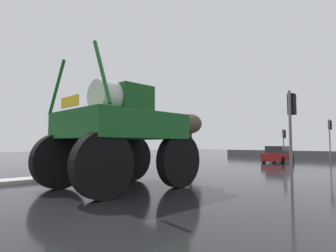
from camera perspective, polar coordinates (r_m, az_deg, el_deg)
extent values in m
plane|color=black|center=(21.64, 20.30, -7.99)|extent=(120.00, 120.00, 0.00)
cube|color=#B2AFA8|center=(14.43, -24.25, -9.79)|extent=(1.19, 9.42, 0.15)
cylinder|color=black|center=(13.11, -7.56, -6.49)|extent=(0.46, 2.09, 2.08)
cylinder|color=black|center=(10.93, 2.25, -7.06)|extent=(0.46, 2.09, 2.08)
cylinder|color=black|center=(11.32, -21.37, -6.69)|extent=(0.46, 2.09, 2.08)
cylinder|color=black|center=(8.70, -13.11, -7.79)|extent=(0.46, 2.09, 2.08)
cube|color=#195B23|center=(10.90, -9.69, -0.09)|extent=(3.59, 4.21, 0.97)
cube|color=#154E1E|center=(11.27, -7.87, 5.18)|extent=(1.41, 1.52, 1.15)
cylinder|color=silver|center=(10.68, -12.23, 5.84)|extent=(1.21, 1.09, 1.19)
cylinder|color=#195B23|center=(11.51, -21.85, 7.26)|extent=(1.25, 0.15, 2.01)
cylinder|color=#195B23|center=(8.82, -13.36, 10.88)|extent=(1.01, 0.15, 2.12)
cube|color=yellow|center=(9.89, -19.49, 4.73)|extent=(1.20, 0.07, 0.36)
cube|color=maroon|center=(28.00, 21.63, -5.87)|extent=(2.08, 4.24, 0.70)
cube|color=#23282D|center=(27.84, 21.50, -4.51)|extent=(1.75, 2.24, 0.64)
cylinder|color=black|center=(29.56, 20.91, -6.21)|extent=(0.24, 0.61, 0.60)
cylinder|color=black|center=(29.04, 24.09, -6.18)|extent=(0.24, 0.61, 0.60)
cylinder|color=black|center=(27.03, 19.00, -6.50)|extent=(0.24, 0.61, 0.60)
cylinder|color=black|center=(26.46, 22.46, -6.48)|extent=(0.24, 0.61, 0.60)
cylinder|color=slate|center=(18.06, -6.74, -2.87)|extent=(0.11, 0.11, 3.91)
cube|color=black|center=(18.27, -6.18, 1.62)|extent=(0.24, 0.32, 0.84)
sphere|color=red|center=(18.41, -5.70, 2.42)|extent=(0.17, 0.17, 0.17)
sphere|color=#3C2403|center=(18.39, -5.71, 1.58)|extent=(0.17, 0.17, 0.17)
sphere|color=black|center=(18.36, -5.72, 0.75)|extent=(0.17, 0.17, 0.17)
cylinder|color=slate|center=(11.87, 23.82, -2.37)|extent=(0.11, 0.11, 3.79)
cube|color=black|center=(12.18, 24.02, 4.10)|extent=(0.24, 0.32, 0.84)
sphere|color=red|center=(12.39, 24.32, 5.24)|extent=(0.17, 0.17, 0.17)
sphere|color=#3C2403|center=(12.35, 24.35, 4.00)|extent=(0.17, 0.17, 0.17)
sphere|color=black|center=(12.32, 24.39, 2.75)|extent=(0.17, 0.17, 0.17)
cylinder|color=slate|center=(29.47, 30.23, -2.66)|extent=(0.11, 0.11, 3.98)
cube|color=black|center=(29.73, 30.25, 0.17)|extent=(0.24, 0.32, 0.84)
sphere|color=red|center=(29.93, 30.33, 0.67)|extent=(0.17, 0.17, 0.17)
sphere|color=#3C2403|center=(29.91, 30.35, 0.15)|extent=(0.17, 0.17, 0.17)
sphere|color=black|center=(29.90, 30.36, -0.36)|extent=(0.17, 0.17, 0.17)
cylinder|color=slate|center=(30.88, 22.59, -3.59)|extent=(0.11, 0.11, 3.26)
cube|color=black|center=(31.10, 22.69, -1.54)|extent=(0.24, 0.32, 0.84)
sphere|color=red|center=(31.28, 22.81, -1.05)|extent=(0.17, 0.17, 0.17)
sphere|color=#3C2403|center=(31.27, 22.82, -1.55)|extent=(0.17, 0.17, 0.17)
sphere|color=black|center=(31.27, 22.84, -2.04)|extent=(0.17, 0.17, 0.17)
cylinder|color=#473828|center=(29.82, 4.58, -4.11)|extent=(0.37, 0.37, 3.01)
ellipsoid|color=brown|center=(29.90, 4.55, 0.45)|extent=(2.49, 2.49, 2.11)
cube|color=#59595B|center=(36.43, 31.00, -5.18)|extent=(28.12, 0.24, 0.90)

